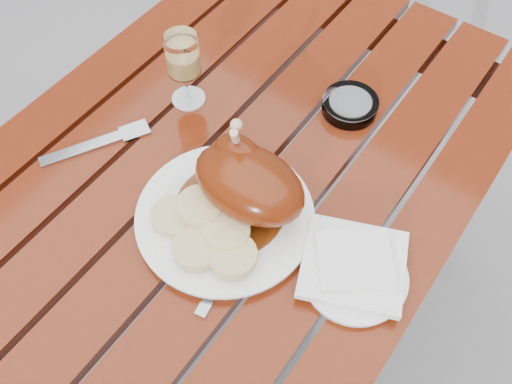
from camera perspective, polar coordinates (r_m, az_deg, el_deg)
ground at (r=1.68m, az=-1.59°, el=-12.62°), size 60.00×60.00×0.00m
table at (r=1.34m, az=-1.96°, el=-6.71°), size 0.80×1.20×0.75m
dinner_plate at (r=0.94m, az=-3.11°, el=-2.56°), size 0.36×0.36×0.02m
roast_duck at (r=0.91m, az=-0.94°, el=1.19°), size 0.21×0.19×0.14m
bread_dumplings at (r=0.90m, az=-5.06°, el=-3.89°), size 0.20×0.13×0.03m
wine_glass at (r=1.07m, az=-7.14°, el=12.01°), size 0.09×0.09×0.15m
side_plate at (r=0.91m, az=9.82°, el=-8.32°), size 0.20×0.20×0.01m
napkin at (r=0.90m, az=9.71°, el=-7.15°), size 0.20×0.20×0.01m
ashtray at (r=1.11m, az=9.38°, el=8.56°), size 0.14×0.14×0.03m
fork at (r=1.08m, az=-16.20°, el=4.46°), size 0.11×0.17×0.01m
knife at (r=0.91m, az=-2.79°, el=-7.33°), size 0.05×0.19×0.01m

